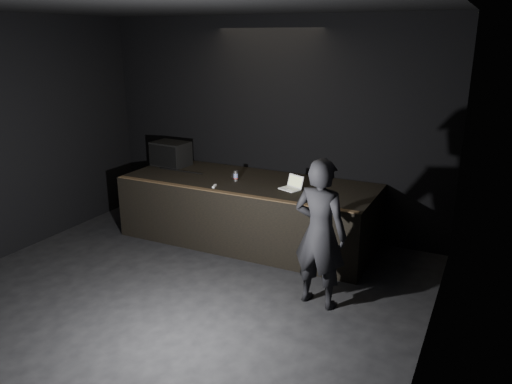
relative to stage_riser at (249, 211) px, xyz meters
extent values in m
plane|color=black|center=(0.00, -2.73, -0.50)|extent=(7.00, 7.00, 0.00)
cube|color=black|center=(0.00, 0.77, 1.25)|extent=(6.00, 0.10, 3.50)
cube|color=black|center=(3.00, -2.73, 1.25)|extent=(0.10, 7.00, 3.50)
cube|color=black|center=(0.00, -2.73, 3.00)|extent=(6.00, 7.00, 0.04)
cube|color=black|center=(0.00, 0.00, 0.00)|extent=(4.00, 1.50, 1.00)
cube|color=brown|center=(0.00, -0.71, 0.51)|extent=(3.92, 0.10, 0.01)
cube|color=black|center=(-1.67, 0.29, 0.71)|extent=(0.66, 0.48, 0.42)
cube|color=black|center=(-1.69, 0.06, 0.71)|extent=(0.58, 0.07, 0.36)
cylinder|color=black|center=(-1.28, 0.01, 0.51)|extent=(0.85, 0.02, 0.02)
cube|color=white|center=(0.76, -0.16, 0.51)|extent=(0.34, 0.29, 0.01)
cube|color=silver|center=(0.76, -0.16, 0.52)|extent=(0.27, 0.20, 0.00)
cube|color=white|center=(0.81, -0.04, 0.61)|extent=(0.29, 0.16, 0.18)
cube|color=gold|center=(0.81, -0.04, 0.61)|extent=(0.25, 0.13, 0.15)
cylinder|color=silver|center=(-0.17, -0.10, 0.58)|extent=(0.07, 0.07, 0.16)
cylinder|color=#1B3397|center=(-0.17, -0.10, 0.59)|extent=(0.07, 0.07, 0.07)
cylinder|color=#B21F10|center=(-0.17, -0.10, 0.55)|extent=(0.07, 0.07, 0.01)
cylinder|color=white|center=(-0.28, 0.01, 0.54)|extent=(0.07, 0.07, 0.09)
cube|color=white|center=(-0.31, -0.53, 0.51)|extent=(0.07, 0.15, 0.03)
imported|color=black|center=(1.68, -1.42, 0.43)|extent=(0.73, 0.54, 1.85)
camera|label=1|loc=(3.43, -6.71, 2.67)|focal=35.00mm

